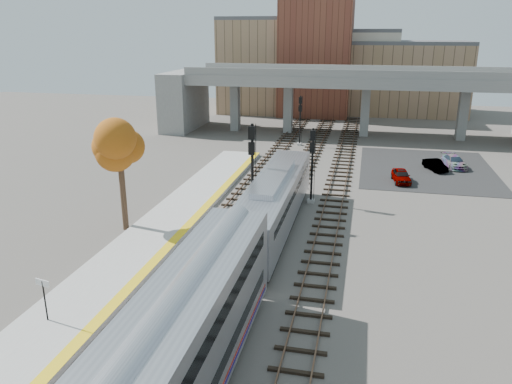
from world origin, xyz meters
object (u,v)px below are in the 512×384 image
at_px(signal_mast_mid, 312,168).
at_px(car_a, 401,176).
at_px(locomotive, 274,202).
at_px(tree, 119,146).
at_px(car_b, 435,165).
at_px(signal_mast_far, 300,122).
at_px(signal_mast_near, 252,172).
at_px(car_c, 454,162).

bearing_deg(signal_mast_mid, car_a, 45.29).
bearing_deg(car_a, locomotive, -130.95).
xyz_separation_m(tree, car_b, (24.79, 22.47, -5.84)).
relative_size(signal_mast_far, car_a, 1.67).
xyz_separation_m(signal_mast_near, signal_mast_mid, (4.10, 4.97, -0.75)).
height_order(signal_mast_far, car_c, signal_mast_far).
height_order(locomotive, car_b, locomotive).
distance_m(locomotive, signal_mast_far, 29.44).
bearing_deg(signal_mast_near, locomotive, -41.63).
xyz_separation_m(signal_mast_near, tree, (-8.89, -4.10, 2.53)).
bearing_deg(signal_mast_near, signal_mast_far, 90.00).
relative_size(locomotive, tree, 2.19).
distance_m(signal_mast_near, signal_mast_far, 27.50).
relative_size(tree, car_c, 1.98).
distance_m(locomotive, signal_mast_mid, 7.18).
height_order(signal_mast_near, signal_mast_far, signal_mast_near).
bearing_deg(tree, signal_mast_mid, 34.93).
distance_m(signal_mast_mid, tree, 16.18).
bearing_deg(signal_mast_mid, signal_mast_near, -129.51).
bearing_deg(car_c, car_a, -142.22).
distance_m(signal_mast_far, car_c, 19.64).
xyz_separation_m(locomotive, car_a, (10.00, 14.92, -1.58)).
relative_size(signal_mast_near, car_b, 2.17).
bearing_deg(car_c, signal_mast_far, 145.71).
bearing_deg(car_b, signal_mast_near, -153.54).
bearing_deg(signal_mast_far, car_a, -50.01).
height_order(car_a, car_c, car_a).
bearing_deg(signal_mast_mid, signal_mast_far, 100.32).
xyz_separation_m(signal_mast_mid, car_c, (13.97, 15.19, -2.50)).
relative_size(locomotive, signal_mast_near, 2.48).
distance_m(signal_mast_far, tree, 32.99).
xyz_separation_m(signal_mast_far, car_b, (15.89, -9.12, -2.45)).
relative_size(signal_mast_near, car_c, 1.75).
bearing_deg(car_b, locomotive, -146.95).
bearing_deg(signal_mast_near, car_c, 48.14).
height_order(locomotive, car_a, locomotive).
relative_size(tree, car_a, 2.27).
height_order(signal_mast_mid, car_b, signal_mast_mid).
bearing_deg(signal_mast_far, signal_mast_near, -90.00).
bearing_deg(tree, car_a, 39.26).
relative_size(locomotive, signal_mast_far, 2.96).
relative_size(car_a, car_c, 0.87).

